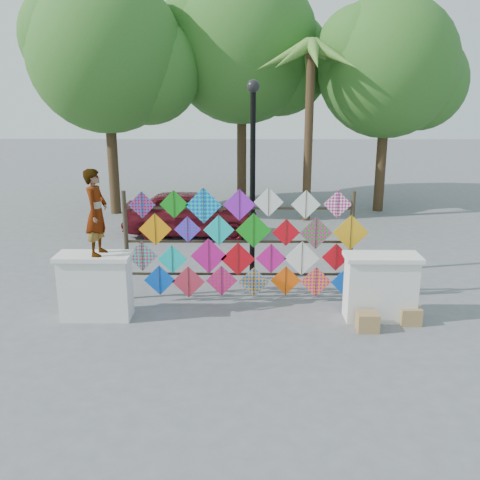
{
  "coord_description": "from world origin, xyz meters",
  "views": [
    {
      "loc": [
        0.13,
        -9.71,
        4.21
      ],
      "look_at": [
        0.03,
        0.6,
        1.34
      ],
      "focal_mm": 40.0,
      "sensor_mm": 36.0,
      "label": 1
    }
  ],
  "objects_px": {
    "vendor_woman": "(96,212)",
    "lamppost": "(253,163)",
    "kite_rack": "(244,245)",
    "sedan": "(191,213)"
  },
  "relations": [
    {
      "from": "sedan",
      "to": "kite_rack",
      "type": "bearing_deg",
      "value": -161.69
    },
    {
      "from": "vendor_woman",
      "to": "lamppost",
      "type": "height_order",
      "value": "lamppost"
    },
    {
      "from": "vendor_woman",
      "to": "lamppost",
      "type": "relative_size",
      "value": 0.36
    },
    {
      "from": "vendor_woman",
      "to": "sedan",
      "type": "distance_m",
      "value": 6.41
    },
    {
      "from": "kite_rack",
      "to": "lamppost",
      "type": "distance_m",
      "value": 1.97
    },
    {
      "from": "kite_rack",
      "to": "vendor_woman",
      "type": "bearing_deg",
      "value": -160.99
    },
    {
      "from": "vendor_woman",
      "to": "sedan",
      "type": "xyz_separation_m",
      "value": [
        1.11,
        6.16,
        -1.39
      ]
    },
    {
      "from": "kite_rack",
      "to": "vendor_woman",
      "type": "distance_m",
      "value": 2.99
    },
    {
      "from": "kite_rack",
      "to": "sedan",
      "type": "xyz_separation_m",
      "value": [
        -1.59,
        5.23,
        -0.51
      ]
    },
    {
      "from": "kite_rack",
      "to": "sedan",
      "type": "distance_m",
      "value": 5.49
    }
  ]
}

